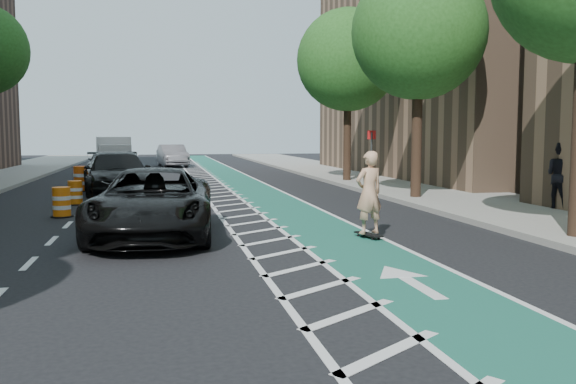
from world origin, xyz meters
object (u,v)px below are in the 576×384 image
object	(u,v)px
barrel_a	(62,203)
skateboarder	(369,192)
suv_near	(153,203)
suv_far	(117,175)

from	to	relation	value
barrel_a	skateboarder	bearing A→B (deg)	-35.30
skateboarder	suv_near	world-z (taller)	skateboarder
suv_far	suv_near	bearing A→B (deg)	-88.99
skateboarder	suv_far	world-z (taller)	skateboarder
suv_near	suv_far	xyz separation A→B (m)	(-1.38, 9.32, 0.05)
suv_far	barrel_a	bearing A→B (deg)	-109.82
suv_near	barrel_a	size ratio (longest dim) A/B	6.60
suv_near	barrel_a	distance (m)	4.74
skateboarder	suv_far	bearing A→B (deg)	-75.82
barrel_a	suv_near	bearing A→B (deg)	-57.22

